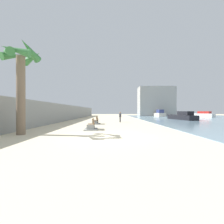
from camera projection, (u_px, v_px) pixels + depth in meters
ground_plane at (109, 120)px, 28.74m from camera, size 120.00×120.00×0.00m
seawall at (67, 113)px, 28.74m from camera, size 0.80×64.00×2.70m
palm_tree at (20, 70)px, 11.32m from camera, size 2.81×2.89×6.45m
bench_near at (91, 127)px, 14.55m from camera, size 1.22×2.16×0.98m
bench_far at (96, 122)px, 20.75m from camera, size 1.13×2.12×0.98m
person_walking at (120, 116)px, 24.07m from camera, size 0.33×0.46×1.53m
boat_outer at (201, 115)px, 44.79m from camera, size 5.67×6.87×1.55m
boat_mid_bay at (159, 114)px, 51.17m from camera, size 2.49×6.28×2.07m
boat_far_left at (182, 116)px, 30.67m from camera, size 2.65×8.15×1.57m
harbor_building at (156, 101)px, 56.70m from camera, size 12.00×6.00×9.93m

